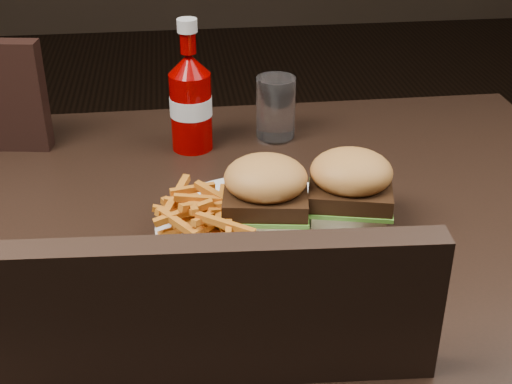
{
  "coord_description": "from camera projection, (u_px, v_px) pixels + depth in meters",
  "views": [
    {
      "loc": [
        -0.03,
        -0.83,
        1.25
      ],
      "look_at": [
        0.07,
        -0.02,
        0.8
      ],
      "focal_mm": 50.0,
      "sensor_mm": 36.0,
      "label": 1
    }
  ],
  "objects": [
    {
      "name": "ketchup_bottle",
      "position": [
        191.0,
        113.0,
        1.14
      ],
      "size": [
        0.08,
        0.08,
        0.13
      ],
      "primitive_type": "cylinder",
      "rotation": [
        0.0,
        0.0,
        -0.18
      ],
      "color": "#810000",
      "rests_on": "dining_table"
    },
    {
      "name": "sandwich_half_a",
      "position": [
        265.0,
        216.0,
        0.93
      ],
      "size": [
        0.11,
        0.1,
        0.02
      ],
      "primitive_type": "cube",
      "rotation": [
        0.0,
        0.0,
        -0.15
      ],
      "color": "beige",
      "rests_on": "plate"
    },
    {
      "name": "dining_table",
      "position": [
        201.0,
        233.0,
        0.97
      ],
      "size": [
        1.2,
        0.8,
        0.04
      ],
      "primitive_type": "cube",
      "color": "black",
      "rests_on": "ground"
    },
    {
      "name": "plate",
      "position": [
        257.0,
        225.0,
        0.94
      ],
      "size": [
        0.27,
        0.27,
        0.01
      ],
      "primitive_type": "cylinder",
      "color": "white",
      "rests_on": "dining_table"
    },
    {
      "name": "sandwich_half_b",
      "position": [
        349.0,
        209.0,
        0.95
      ],
      "size": [
        0.11,
        0.11,
        0.02
      ],
      "primitive_type": "cube",
      "rotation": [
        0.0,
        0.0,
        -0.24
      ],
      "color": "beige",
      "rests_on": "plate"
    },
    {
      "name": "fries_pile",
      "position": [
        211.0,
        212.0,
        0.92
      ],
      "size": [
        0.15,
        0.15,
        0.05
      ],
      "primitive_type": null,
      "rotation": [
        0.0,
        0.0,
        0.39
      ],
      "color": "#D35F0D",
      "rests_on": "plate"
    },
    {
      "name": "tumbler",
      "position": [
        276.0,
        107.0,
        1.17
      ],
      "size": [
        0.08,
        0.08,
        0.1
      ],
      "primitive_type": "cylinder",
      "rotation": [
        0.0,
        0.0,
        -0.24
      ],
      "color": "white",
      "rests_on": "dining_table"
    }
  ]
}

